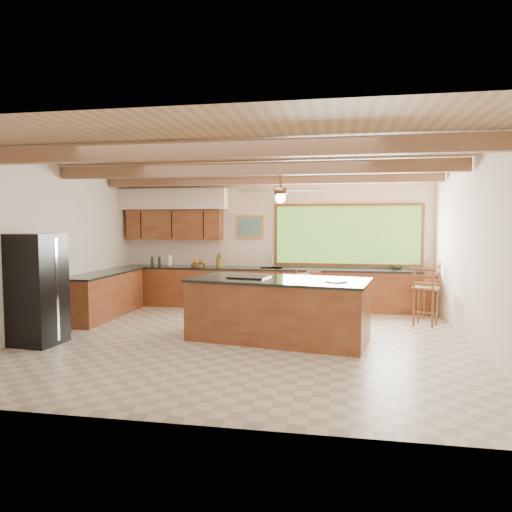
# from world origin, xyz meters

# --- Properties ---
(ground) EXTENTS (7.20, 7.20, 0.00)m
(ground) POSITION_xyz_m (0.00, 0.00, 0.00)
(ground) COLOR beige
(ground) RESTS_ON ground
(room_shell) EXTENTS (7.27, 6.54, 3.02)m
(room_shell) POSITION_xyz_m (-0.17, 0.65, 2.21)
(room_shell) COLOR silver
(room_shell) RESTS_ON ground
(counter_run) EXTENTS (7.12, 3.10, 1.27)m
(counter_run) POSITION_xyz_m (-0.82, 2.52, 0.47)
(counter_run) COLOR brown
(counter_run) RESTS_ON ground
(island) EXTENTS (3.10, 1.85, 1.03)m
(island) POSITION_xyz_m (0.52, 0.15, 0.51)
(island) COLOR brown
(island) RESTS_ON ground
(refrigerator) EXTENTS (0.75, 0.74, 1.77)m
(refrigerator) POSITION_xyz_m (-3.22, -0.84, 0.88)
(refrigerator) COLOR black
(refrigerator) RESTS_ON ground
(bar_stool_a) EXTENTS (0.46, 0.46, 1.05)m
(bar_stool_a) POSITION_xyz_m (0.88, 1.54, 0.62)
(bar_stool_a) COLOR brown
(bar_stool_a) RESTS_ON ground
(bar_stool_b) EXTENTS (0.37, 0.37, 1.00)m
(bar_stool_b) POSITION_xyz_m (0.99, 2.40, 0.59)
(bar_stool_b) COLOR brown
(bar_stool_b) RESTS_ON ground
(bar_stool_c) EXTENTS (0.56, 0.56, 1.19)m
(bar_stool_c) POSITION_xyz_m (3.12, 1.54, 0.70)
(bar_stool_c) COLOR brown
(bar_stool_c) RESTS_ON ground
(bar_stool_d) EXTENTS (0.55, 0.55, 1.16)m
(bar_stool_d) POSITION_xyz_m (3.30, 2.39, 0.68)
(bar_stool_d) COLOR brown
(bar_stool_d) RESTS_ON ground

